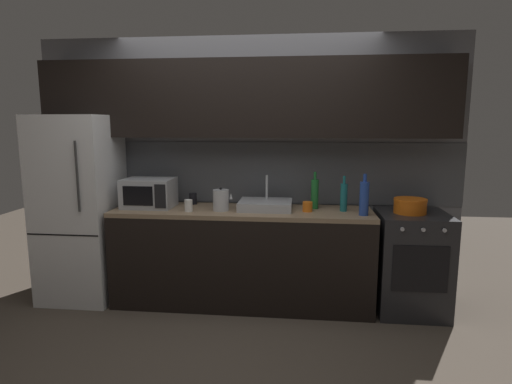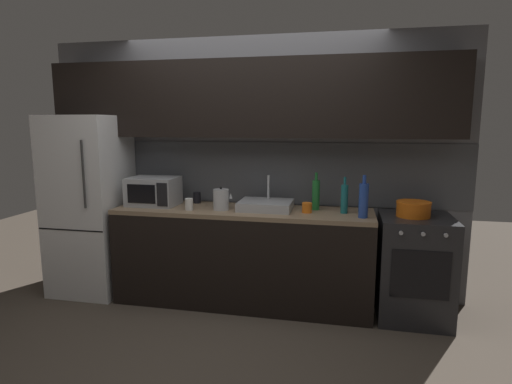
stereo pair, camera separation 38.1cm
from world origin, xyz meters
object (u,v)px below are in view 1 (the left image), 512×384
object	(u,v)px
refrigerator	(80,208)
wine_bottle_teal	(344,197)
microwave	(149,193)
mug_white	(189,206)
mug_orange	(308,207)
wine_bottle_blue	(364,198)
kettle	(221,200)
mug_dark	(193,199)
oven_range	(411,262)
wine_bottle_green	(315,193)
cooking_pot	(410,206)

from	to	relation	value
refrigerator	wine_bottle_teal	distance (m)	2.48
microwave	mug_white	xyz separation A→B (m)	(0.42, -0.16, -0.08)
refrigerator	mug_orange	world-z (taller)	refrigerator
wine_bottle_teal	wine_bottle_blue	world-z (taller)	wine_bottle_blue
microwave	kettle	distance (m)	0.71
mug_dark	wine_bottle_blue	bearing A→B (deg)	-11.98
refrigerator	oven_range	distance (m)	3.12
refrigerator	mug_orange	xyz separation A→B (m)	(2.16, -0.03, 0.07)
wine_bottle_green	mug_orange	xyz separation A→B (m)	(-0.07, -0.14, -0.10)
kettle	wine_bottle_green	distance (m)	0.86
oven_range	kettle	xyz separation A→B (m)	(-1.71, -0.07, 0.55)
wine_bottle_blue	mug_dark	bearing A→B (deg)	168.02
kettle	wine_bottle_green	size ratio (longest dim) A/B	0.62
refrigerator	microwave	size ratio (longest dim) A/B	3.82
oven_range	mug_orange	size ratio (longest dim) A/B	10.25
mug_dark	microwave	bearing A→B (deg)	-153.65
wine_bottle_blue	cooking_pot	world-z (taller)	wine_bottle_blue
wine_bottle_green	cooking_pot	xyz separation A→B (m)	(0.83, -0.12, -0.08)
kettle	wine_bottle_blue	size ratio (longest dim) A/B	0.60
refrigerator	wine_bottle_teal	world-z (taller)	refrigerator
refrigerator	microwave	world-z (taller)	refrigerator
mug_dark	cooking_pot	world-z (taller)	cooking_pot
mug_white	wine_bottle_blue	bearing A→B (deg)	0.32
microwave	mug_orange	xyz separation A→B (m)	(1.48, -0.05, -0.09)
kettle	wine_bottle_teal	size ratio (longest dim) A/B	0.67
oven_range	wine_bottle_green	xyz separation A→B (m)	(-0.86, 0.12, 0.59)
refrigerator	cooking_pot	distance (m)	3.05
mug_white	cooking_pot	world-z (taller)	cooking_pot
refrigerator	cooking_pot	size ratio (longest dim) A/B	6.21
refrigerator	mug_dark	size ratio (longest dim) A/B	16.20
microwave	mug_white	bearing A→B (deg)	-20.84
oven_range	kettle	distance (m)	1.79
refrigerator	kettle	world-z (taller)	refrigerator
kettle	wine_bottle_green	world-z (taller)	wine_bottle_green
wine_bottle_green	microwave	bearing A→B (deg)	-176.36
mug_white	cooking_pot	bearing A→B (deg)	4.16
microwave	cooking_pot	size ratio (longest dim) A/B	1.63
wine_bottle_green	mug_dark	distance (m)	1.18
mug_dark	kettle	bearing A→B (deg)	-39.31
kettle	mug_white	world-z (taller)	kettle
wine_bottle_green	mug_white	size ratio (longest dim) A/B	3.18
kettle	mug_orange	bearing A→B (deg)	2.89
wine_bottle_green	mug_white	xyz separation A→B (m)	(-1.12, -0.26, -0.09)
wine_bottle_teal	mug_dark	size ratio (longest dim) A/B	2.95
wine_bottle_blue	cooking_pot	size ratio (longest dim) A/B	1.27
mug_orange	cooking_pot	xyz separation A→B (m)	(0.89, 0.03, 0.02)
mug_white	mug_orange	distance (m)	1.06
wine_bottle_teal	microwave	bearing A→B (deg)	-179.99
microwave	refrigerator	bearing A→B (deg)	-178.45
wine_bottle_blue	mug_dark	size ratio (longest dim) A/B	3.31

